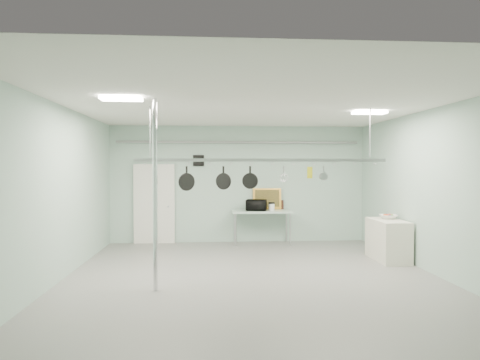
{
  "coord_description": "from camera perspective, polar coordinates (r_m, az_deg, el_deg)",
  "views": [
    {
      "loc": [
        -0.79,
        -7.77,
        2.06
      ],
      "look_at": [
        -0.17,
        1.0,
        1.8
      ],
      "focal_mm": 32.0,
      "sensor_mm": 36.0,
      "label": 1
    }
  ],
  "objects": [
    {
      "name": "whisk",
      "position": [
        8.2,
        5.87,
        0.73
      ],
      "size": [
        0.18,
        0.18,
        0.32
      ],
      "primitive_type": null,
      "rotation": [
        0.0,
        0.0,
        -0.13
      ],
      "color": "#A4A4A8",
      "rests_on": "pot_rack"
    },
    {
      "name": "grater",
      "position": [
        8.3,
        9.29,
        1.0
      ],
      "size": [
        0.1,
        0.05,
        0.24
      ],
      "primitive_type": null,
      "rotation": [
        0.0,
        0.0,
        0.35
      ],
      "color": "#CED819",
      "rests_on": "pot_rack"
    },
    {
      "name": "saucepan",
      "position": [
        8.36,
        11.08,
        0.9
      ],
      "size": [
        0.17,
        0.12,
        0.27
      ],
      "primitive_type": null,
      "rotation": [
        0.0,
        0.0,
        -0.2
      ],
      "color": "#A9A8AD",
      "rests_on": "pot_rack"
    },
    {
      "name": "chrome_pole",
      "position": [
        7.25,
        -11.25,
        -1.99
      ],
      "size": [
        0.08,
        0.08,
        3.2
      ],
      "primitive_type": "cylinder",
      "color": "silver",
      "rests_on": "floor"
    },
    {
      "name": "fruit_cluster",
      "position": [
        10.24,
        19.15,
        -4.42
      ],
      "size": [
        0.24,
        0.24,
        0.09
      ],
      "primitive_type": null,
      "color": "#B22B10",
      "rests_on": "fruit_bowl"
    },
    {
      "name": "prep_table",
      "position": [
        11.52,
        2.93,
        -4.44
      ],
      "size": [
        1.6,
        0.7,
        0.91
      ],
      "color": "silver",
      "rests_on": "floor"
    },
    {
      "name": "light_panel_right",
      "position": [
        9.03,
        16.89,
        8.6
      ],
      "size": [
        0.65,
        0.3,
        0.05
      ],
      "primitive_type": "cube",
      "color": "white",
      "rests_on": "ceiling"
    },
    {
      "name": "door",
      "position": [
        11.85,
        -11.35,
        -3.24
      ],
      "size": [
        1.1,
        0.1,
        2.2
      ],
      "primitive_type": "cube",
      "color": "silver",
      "rests_on": "floor"
    },
    {
      "name": "pot_rack",
      "position": [
        8.14,
        2.96,
        2.87
      ],
      "size": [
        4.8,
        0.06,
        1.0
      ],
      "color": "#B7B7BC",
      "rests_on": "ceiling"
    },
    {
      "name": "ceiling",
      "position": [
        7.9,
        1.78,
        9.91
      ],
      "size": [
        7.0,
        8.0,
        0.02
      ],
      "primitive_type": "cube",
      "color": "silver",
      "rests_on": "back_wall"
    },
    {
      "name": "side_cabinet",
      "position": [
        10.11,
        19.13,
        -7.57
      ],
      "size": [
        0.6,
        1.2,
        0.9
      ],
      "primitive_type": "cube",
      "color": "silver",
      "rests_on": "floor"
    },
    {
      "name": "conduit_pipe",
      "position": [
        11.72,
        -0.16,
        5.05
      ],
      "size": [
        6.6,
        0.07,
        0.07
      ],
      "primitive_type": "cylinder",
      "rotation": [
        0.0,
        1.57,
        0.0
      ],
      "color": "gray",
      "rests_on": "back_wall"
    },
    {
      "name": "microwave",
      "position": [
        11.45,
        2.2,
        -3.38
      ],
      "size": [
        0.6,
        0.47,
        0.29
      ],
      "primitive_type": "imported",
      "rotation": [
        0.0,
        0.0,
        2.9
      ],
      "color": "black",
      "rests_on": "prep_table"
    },
    {
      "name": "skillet_right",
      "position": [
        8.11,
        1.35,
        0.42
      ],
      "size": [
        0.3,
        0.13,
        0.41
      ],
      "primitive_type": null,
      "rotation": [
        0.0,
        0.0,
        -0.25
      ],
      "color": "black",
      "rests_on": "pot_rack"
    },
    {
      "name": "right_wall",
      "position": [
        8.89,
        24.77,
        -1.44
      ],
      "size": [
        0.02,
        8.0,
        3.2
      ],
      "primitive_type": "cube",
      "color": "#9DBDAE",
      "rests_on": "floor"
    },
    {
      "name": "skillet_mid",
      "position": [
        8.08,
        -2.23,
        0.27
      ],
      "size": [
        0.31,
        0.19,
        0.45
      ],
      "primitive_type": null,
      "rotation": [
        0.0,
        0.0,
        -0.46
      ],
      "color": "black",
      "rests_on": "pot_rack"
    },
    {
      "name": "painting_large",
      "position": [
        11.81,
        3.62,
        -2.52
      ],
      "size": [
        0.79,
        0.17,
        0.58
      ],
      "primitive_type": "cube",
      "rotation": [
        -0.14,
        0.0,
        -0.05
      ],
      "color": "gold",
      "rests_on": "prep_table"
    },
    {
      "name": "fruit_bowl",
      "position": [
        10.25,
        19.15,
        -4.65
      ],
      "size": [
        0.45,
        0.45,
        0.1
      ],
      "primitive_type": "imported",
      "rotation": [
        0.0,
        0.0,
        -0.17
      ],
      "color": "white",
      "rests_on": "side_cabinet"
    },
    {
      "name": "painting_small",
      "position": [
        11.87,
        5.11,
        -3.31
      ],
      "size": [
        0.3,
        0.1,
        0.25
      ],
      "primitive_type": "cube",
      "rotation": [
        -0.17,
        0.0,
        0.05
      ],
      "color": "black",
      "rests_on": "prep_table"
    },
    {
      "name": "coffee_canister",
      "position": [
        11.49,
        4.23,
        -3.63
      ],
      "size": [
        0.2,
        0.2,
        0.19
      ],
      "primitive_type": "cylinder",
      "rotation": [
        0.0,
        0.0,
        0.42
      ],
      "color": "white",
      "rests_on": "prep_table"
    },
    {
      "name": "floor",
      "position": [
        8.08,
        1.76,
        -13.09
      ],
      "size": [
        8.0,
        8.0,
        0.0
      ],
      "primitive_type": "plane",
      "color": "gray",
      "rests_on": "ground"
    },
    {
      "name": "light_panel_left",
      "position": [
        7.2,
        -15.54,
        10.41
      ],
      "size": [
        0.65,
        0.3,
        0.05
      ],
      "primitive_type": "cube",
      "color": "white",
      "rests_on": "ceiling"
    },
    {
      "name": "back_wall",
      "position": [
        11.8,
        -0.19,
        -0.56
      ],
      "size": [
        7.0,
        0.02,
        3.2
      ],
      "primitive_type": "cube",
      "color": "#9DBDAE",
      "rests_on": "floor"
    },
    {
      "name": "wall_vent",
      "position": [
        11.75,
        -5.55,
        2.6
      ],
      "size": [
        0.3,
        0.04,
        0.3
      ],
      "primitive_type": "cube",
      "color": "black",
      "rests_on": "back_wall"
    },
    {
      "name": "skillet_left",
      "position": [
        8.09,
        -7.13,
        0.25
      ],
      "size": [
        0.32,
        0.21,
        0.45
      ],
      "primitive_type": null,
      "rotation": [
        0.0,
        0.0,
        0.5
      ],
      "color": "black",
      "rests_on": "pot_rack"
    }
  ]
}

